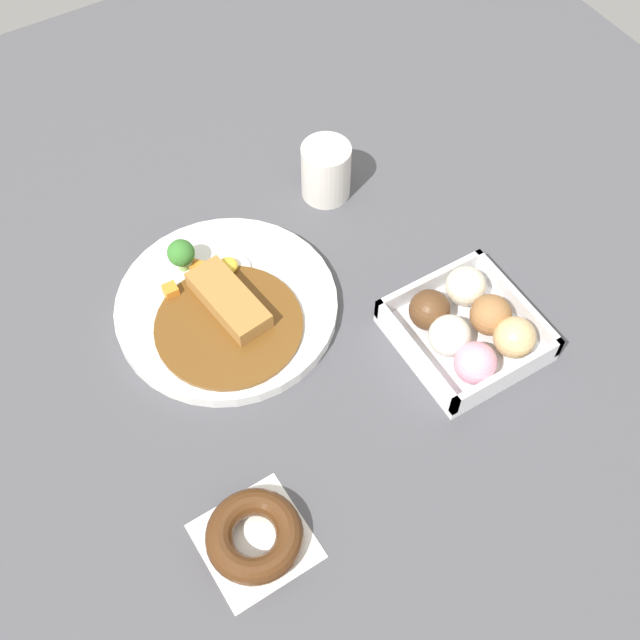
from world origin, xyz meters
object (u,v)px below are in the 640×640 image
object	(u,v)px
curry_plate	(226,306)
chocolate_ring_donut	(254,536)
coffee_mug	(326,171)
donut_box	(469,328)

from	to	relation	value
curry_plate	chocolate_ring_donut	distance (m)	0.31
curry_plate	coffee_mug	distance (m)	0.25
curry_plate	coffee_mug	xyz separation A→B (m)	(-0.11, 0.22, 0.03)
coffee_mug	donut_box	bearing A→B (deg)	3.52
curry_plate	donut_box	distance (m)	0.31
donut_box	chocolate_ring_donut	xyz separation A→B (m)	(0.09, -0.35, -0.01)
curry_plate	coffee_mug	bearing A→B (deg)	117.45
chocolate_ring_donut	coffee_mug	world-z (taller)	coffee_mug
curry_plate	donut_box	xyz separation A→B (m)	(0.20, 0.24, 0.02)
coffee_mug	chocolate_ring_donut	bearing A→B (deg)	-39.71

